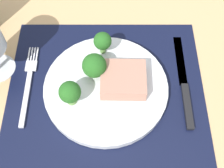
# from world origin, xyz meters

# --- Properties ---
(ground_plane) EXTENTS (1.40, 1.10, 0.03)m
(ground_plane) POSITION_xyz_m (0.00, 0.00, -0.01)
(ground_plane) COLOR tan
(placemat) EXTENTS (0.41, 0.36, 0.00)m
(placemat) POSITION_xyz_m (0.00, 0.00, 0.00)
(placemat) COLOR black
(placemat) RESTS_ON ground_plane
(plate) EXTENTS (0.25, 0.25, 0.02)m
(plate) POSITION_xyz_m (0.00, 0.00, 0.01)
(plate) COLOR silver
(plate) RESTS_ON placemat
(steak) EXTENTS (0.09, 0.08, 0.03)m
(steak) POSITION_xyz_m (0.04, 0.01, 0.03)
(steak) COLOR tan
(steak) RESTS_ON plate
(broccoli_near_steak) EXTENTS (0.05, 0.05, 0.06)m
(broccoli_near_steak) POSITION_xyz_m (-0.02, 0.03, 0.05)
(broccoli_near_steak) COLOR #5B8942
(broccoli_near_steak) RESTS_ON plate
(broccoli_back_left) EXTENTS (0.04, 0.04, 0.06)m
(broccoli_back_left) POSITION_xyz_m (-0.07, -0.03, 0.05)
(broccoli_back_left) COLOR #6B994C
(broccoli_back_left) RESTS_ON plate
(broccoli_near_fork) EXTENTS (0.04, 0.04, 0.06)m
(broccoli_near_fork) POSITION_xyz_m (-0.01, 0.09, 0.05)
(broccoli_near_fork) COLOR #5B8942
(broccoli_near_fork) RESTS_ON plate
(fork) EXTENTS (0.02, 0.19, 0.01)m
(fork) POSITION_xyz_m (-0.16, 0.01, 0.01)
(fork) COLOR silver
(fork) RESTS_ON placemat
(knife) EXTENTS (0.02, 0.23, 0.01)m
(knife) POSITION_xyz_m (0.16, 0.01, 0.01)
(knife) COLOR black
(knife) RESTS_ON placemat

